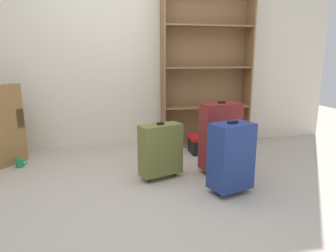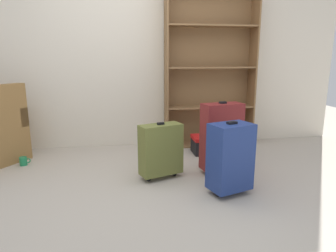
% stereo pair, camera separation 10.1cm
% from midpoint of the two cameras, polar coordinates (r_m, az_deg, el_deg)
% --- Properties ---
extents(ground_plane, '(9.77, 9.77, 0.00)m').
position_cam_midpoint_polar(ground_plane, '(2.67, -3.25, -13.47)').
color(ground_plane, '#B2A899').
extents(back_wall, '(5.58, 0.10, 2.60)m').
position_cam_midpoint_polar(back_wall, '(4.13, -6.87, 14.36)').
color(back_wall, beige).
rests_on(back_wall, ground).
extents(bookshelf, '(1.20, 0.29, 2.09)m').
position_cam_midpoint_polar(bookshelf, '(4.15, 6.35, 10.88)').
color(bookshelf, brown).
rests_on(bookshelf, ground).
extents(mug, '(0.12, 0.08, 0.10)m').
position_cam_midpoint_polar(mug, '(3.75, -26.95, -6.26)').
color(mug, '#1E7F4C').
rests_on(mug, ground).
extents(storage_box, '(0.39, 0.29, 0.22)m').
position_cam_midpoint_polar(storage_box, '(3.85, 6.25, -3.32)').
color(storage_box, black).
rests_on(storage_box, ground).
extents(suitcase_olive, '(0.45, 0.31, 0.57)m').
position_cam_midpoint_polar(suitcase_olive, '(2.98, -2.39, -4.47)').
color(suitcase_olive, brown).
rests_on(suitcase_olive, ground).
extents(suitcase_navy_blue, '(0.41, 0.34, 0.65)m').
position_cam_midpoint_polar(suitcase_navy_blue, '(2.69, 10.78, -5.62)').
color(suitcase_navy_blue, navy).
rests_on(suitcase_navy_blue, ground).
extents(suitcase_dark_red, '(0.44, 0.27, 0.75)m').
position_cam_midpoint_polar(suitcase_dark_red, '(3.15, 8.97, -1.90)').
color(suitcase_dark_red, maroon).
rests_on(suitcase_dark_red, ground).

